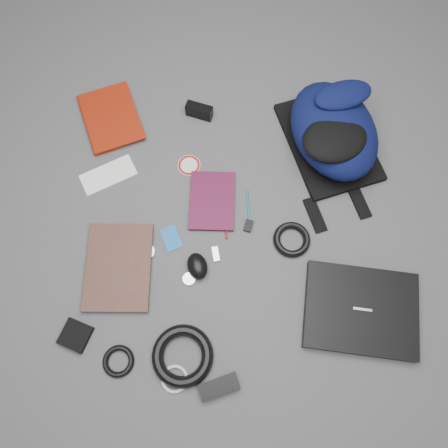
{
  "coord_description": "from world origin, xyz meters",
  "views": [
    {
      "loc": [
        -0.02,
        -0.48,
        1.42
      ],
      "look_at": [
        0.0,
        0.0,
        0.02
      ],
      "focal_mm": 35.0,
      "sensor_mm": 36.0,
      "label": 1
    }
  ],
  "objects_px": {
    "backpack": "(334,130)",
    "pouch": "(76,335)",
    "textbook_red": "(85,126)",
    "dvd_case": "(212,201)",
    "laptop": "(361,310)",
    "mouse": "(197,266)",
    "comic_book": "(86,267)",
    "compact_camera": "(199,111)",
    "power_brick": "(219,387)"
  },
  "relations": [
    {
      "from": "laptop",
      "to": "comic_book",
      "type": "bearing_deg",
      "value": 178.46
    },
    {
      "from": "laptop",
      "to": "mouse",
      "type": "distance_m",
      "value": 0.54
    },
    {
      "from": "dvd_case",
      "to": "mouse",
      "type": "xyz_separation_m",
      "value": [
        -0.06,
        -0.23,
        0.02
      ]
    },
    {
      "from": "laptop",
      "to": "mouse",
      "type": "xyz_separation_m",
      "value": [
        -0.52,
        0.16,
        0.01
      ]
    },
    {
      "from": "dvd_case",
      "to": "power_brick",
      "type": "height_order",
      "value": "power_brick"
    },
    {
      "from": "mouse",
      "to": "backpack",
      "type": "bearing_deg",
      "value": 27.72
    },
    {
      "from": "mouse",
      "to": "power_brick",
      "type": "bearing_deg",
      "value": -96.22
    },
    {
      "from": "dvd_case",
      "to": "mouse",
      "type": "distance_m",
      "value": 0.24
    },
    {
      "from": "comic_book",
      "to": "power_brick",
      "type": "distance_m",
      "value": 0.58
    },
    {
      "from": "mouse",
      "to": "power_brick",
      "type": "distance_m",
      "value": 0.38
    },
    {
      "from": "backpack",
      "to": "comic_book",
      "type": "distance_m",
      "value": 0.96
    },
    {
      "from": "comic_book",
      "to": "backpack",
      "type": "bearing_deg",
      "value": 29.45
    },
    {
      "from": "textbook_red",
      "to": "compact_camera",
      "type": "height_order",
      "value": "compact_camera"
    },
    {
      "from": "dvd_case",
      "to": "backpack",
      "type": "bearing_deg",
      "value": 30.27
    },
    {
      "from": "textbook_red",
      "to": "pouch",
      "type": "distance_m",
      "value": 0.75
    },
    {
      "from": "dvd_case",
      "to": "compact_camera",
      "type": "bearing_deg",
      "value": 99.8
    },
    {
      "from": "backpack",
      "to": "power_brick",
      "type": "xyz_separation_m",
      "value": [
        -0.43,
        -0.82,
        -0.08
      ]
    },
    {
      "from": "textbook_red",
      "to": "dvd_case",
      "type": "height_order",
      "value": "textbook_red"
    },
    {
      "from": "compact_camera",
      "to": "power_brick",
      "type": "xyz_separation_m",
      "value": [
        0.04,
        -0.96,
        -0.01
      ]
    },
    {
      "from": "backpack",
      "to": "mouse",
      "type": "relative_size",
      "value": 4.83
    },
    {
      "from": "textbook_red",
      "to": "mouse",
      "type": "height_order",
      "value": "mouse"
    },
    {
      "from": "compact_camera",
      "to": "power_brick",
      "type": "height_order",
      "value": "compact_camera"
    },
    {
      "from": "textbook_red",
      "to": "power_brick",
      "type": "distance_m",
      "value": 1.03
    },
    {
      "from": "comic_book",
      "to": "dvd_case",
      "type": "relative_size",
      "value": 1.36
    },
    {
      "from": "dvd_case",
      "to": "pouch",
      "type": "xyz_separation_m",
      "value": [
        -0.44,
        -0.44,
        0.0
      ]
    },
    {
      "from": "comic_book",
      "to": "mouse",
      "type": "bearing_deg",
      "value": 0.25
    },
    {
      "from": "mouse",
      "to": "dvd_case",
      "type": "bearing_deg",
      "value": 61.79
    },
    {
      "from": "backpack",
      "to": "compact_camera",
      "type": "xyz_separation_m",
      "value": [
        -0.47,
        0.14,
        -0.06
      ]
    },
    {
      "from": "pouch",
      "to": "power_brick",
      "type": "bearing_deg",
      "value": -20.97
    },
    {
      "from": "power_brick",
      "to": "laptop",
      "type": "bearing_deg",
      "value": 7.34
    },
    {
      "from": "laptop",
      "to": "compact_camera",
      "type": "xyz_separation_m",
      "value": [
        -0.5,
        0.75,
        0.01
      ]
    },
    {
      "from": "dvd_case",
      "to": "compact_camera",
      "type": "xyz_separation_m",
      "value": [
        -0.04,
        0.35,
        0.02
      ]
    },
    {
      "from": "compact_camera",
      "to": "mouse",
      "type": "height_order",
      "value": "compact_camera"
    },
    {
      "from": "laptop",
      "to": "comic_book",
      "type": "distance_m",
      "value": 0.9
    },
    {
      "from": "backpack",
      "to": "comic_book",
      "type": "xyz_separation_m",
      "value": [
        -0.86,
        -0.43,
        -0.08
      ]
    },
    {
      "from": "textbook_red",
      "to": "power_brick",
      "type": "bearing_deg",
      "value": -81.37
    },
    {
      "from": "dvd_case",
      "to": "compact_camera",
      "type": "relative_size",
      "value": 2.21
    },
    {
      "from": "backpack",
      "to": "laptop",
      "type": "distance_m",
      "value": 0.62
    },
    {
      "from": "textbook_red",
      "to": "comic_book",
      "type": "bearing_deg",
      "value": -104.2
    },
    {
      "from": "comic_book",
      "to": "power_brick",
      "type": "relative_size",
      "value": 2.47
    },
    {
      "from": "backpack",
      "to": "pouch",
      "type": "relative_size",
      "value": 5.11
    },
    {
      "from": "compact_camera",
      "to": "pouch",
      "type": "xyz_separation_m",
      "value": [
        -0.41,
        -0.79,
        -0.02
      ]
    },
    {
      "from": "laptop",
      "to": "mouse",
      "type": "bearing_deg",
      "value": 172.34
    },
    {
      "from": "textbook_red",
      "to": "pouch",
      "type": "relative_size",
      "value": 3.05
    },
    {
      "from": "textbook_red",
      "to": "compact_camera",
      "type": "distance_m",
      "value": 0.43
    },
    {
      "from": "comic_book",
      "to": "dvd_case",
      "type": "bearing_deg",
      "value": 29.94
    },
    {
      "from": "backpack",
      "to": "compact_camera",
      "type": "height_order",
      "value": "backpack"
    },
    {
      "from": "backpack",
      "to": "comic_book",
      "type": "height_order",
      "value": "backpack"
    },
    {
      "from": "power_brick",
      "to": "comic_book",
      "type": "bearing_deg",
      "value": 120.47
    },
    {
      "from": "laptop",
      "to": "comic_book",
      "type": "xyz_separation_m",
      "value": [
        -0.89,
        0.18,
        -0.01
      ]
    }
  ]
}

